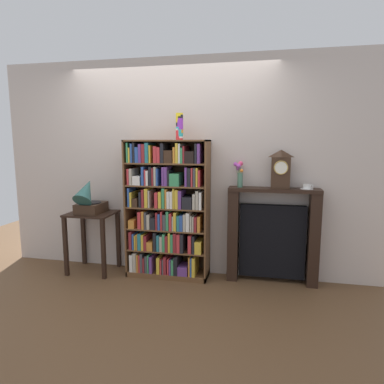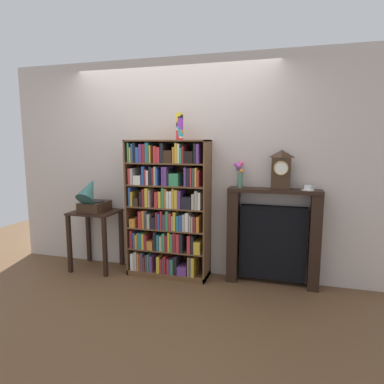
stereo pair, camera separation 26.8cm
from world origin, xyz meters
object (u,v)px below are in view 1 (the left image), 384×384
bookshelf (167,212)px  mantel_clock (281,169)px  side_table_left (92,228)px  fireplace_mantel (272,236)px  gramophone (88,199)px  flower_vase (239,172)px  teacup_with_saucer (307,187)px  cup_stack (179,127)px

bookshelf → mantel_clock: size_ratio=3.82×
bookshelf → side_table_left: bearing=-176.8°
mantel_clock → fireplace_mantel: bearing=162.0°
gramophone → mantel_clock: 2.28m
side_table_left → mantel_clock: 2.37m
fireplace_mantel → flower_vase: size_ratio=3.75×
side_table_left → mantel_clock: size_ratio=1.75×
fireplace_mantel → flower_vase: bearing=179.8°
teacup_with_saucer → mantel_clock: bearing=-179.5°
side_table_left → gramophone: (0.00, -0.06, 0.38)m
flower_vase → teacup_with_saucer: flower_vase is taller
cup_stack → teacup_with_saucer: bearing=3.3°
side_table_left → gramophone: bearing=-90.0°
bookshelf → cup_stack: bearing=-2.1°
mantel_clock → bookshelf: bearing=-176.8°
cup_stack → mantel_clock: bearing=4.0°
bookshelf → gramophone: bookshelf is taller
side_table_left → flower_vase: bearing=4.7°
teacup_with_saucer → flower_vase: bearing=178.5°
mantel_clock → teacup_with_saucer: (0.29, 0.00, -0.19)m
flower_vase → bookshelf: bearing=-173.6°
cup_stack → side_table_left: cup_stack is taller
fireplace_mantel → mantel_clock: (0.06, -0.02, 0.77)m
gramophone → fireplace_mantel: gramophone is taller
cup_stack → flower_vase: bearing=8.4°
bookshelf → fireplace_mantel: 1.26m
mantel_clock → teacup_with_saucer: 0.34m
gramophone → mantel_clock: mantel_clock is taller
bookshelf → fireplace_mantel: size_ratio=1.49×
gramophone → side_table_left: bearing=90.0°
cup_stack → teacup_with_saucer: size_ratio=2.17×
flower_vase → mantel_clock: bearing=-2.7°
cup_stack → gramophone: size_ratio=0.63×
side_table_left → flower_vase: flower_vase is taller
mantel_clock → teacup_with_saucer: size_ratio=3.10×
side_table_left → fireplace_mantel: 2.19m
cup_stack → mantel_clock: size_ratio=0.70×
mantel_clock → flower_vase: (-0.45, 0.02, -0.05)m
fireplace_mantel → flower_vase: (-0.39, 0.00, 0.73)m
side_table_left → fireplace_mantel: bearing=3.8°
bookshelf → flower_vase: 0.97m
fireplace_mantel → teacup_with_saucer: size_ratio=7.97×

